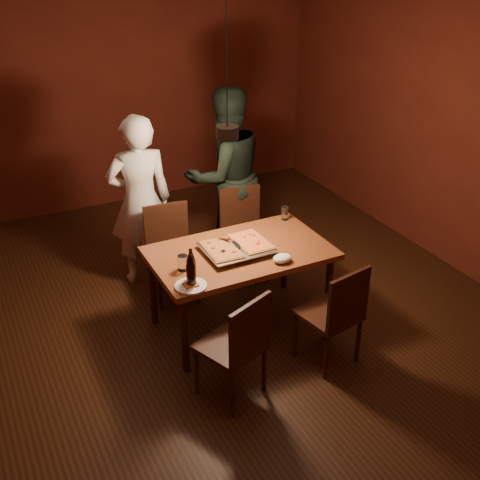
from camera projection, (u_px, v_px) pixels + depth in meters
name	position (u px, v px, depth m)	size (l,w,h in m)	color
room_shell	(228.00, 175.00, 4.81)	(6.00, 6.00, 6.00)	#3A1E0F
dining_table	(240.00, 258.00, 5.08)	(1.50, 0.90, 0.75)	brown
chair_far_left	(170.00, 243.00, 5.61)	(0.46, 0.46, 0.49)	#38190F
chair_far_right	(243.00, 224.00, 5.96)	(0.46, 0.46, 0.49)	#38190F
chair_near_left	(239.00, 339.00, 4.31)	(0.55, 0.55, 0.49)	#38190F
chair_near_right	(337.00, 308.00, 4.66)	(0.49, 0.49, 0.49)	#38190F
pizza_tray	(236.00, 249.00, 5.01)	(0.55, 0.45, 0.05)	silver
pizza_meat	(222.00, 249.00, 4.94)	(0.25, 0.40, 0.02)	maroon
pizza_cheese	(251.00, 241.00, 5.06)	(0.25, 0.40, 0.02)	gold
spatula	(236.00, 244.00, 5.01)	(0.09, 0.24, 0.04)	silver
beer_bottle_a	(191.00, 270.00, 4.48)	(0.07, 0.07, 0.28)	black
beer_bottle_b	(191.00, 265.00, 4.55)	(0.07, 0.07, 0.27)	black
water_glass_left	(183.00, 263.00, 4.73)	(0.08, 0.08, 0.13)	silver
water_glass_right	(285.00, 213.00, 5.54)	(0.06, 0.06, 0.13)	silver
plate_slice	(191.00, 286.00, 4.53)	(0.25, 0.25, 0.03)	white
napkin	(282.00, 258.00, 4.86)	(0.16, 0.12, 0.07)	white
diner_white	(140.00, 201.00, 5.70)	(0.62, 0.40, 1.69)	white
diner_dark	(226.00, 176.00, 6.11)	(0.88, 0.69, 1.82)	black
pendant_lamp	(227.00, 131.00, 4.64)	(0.18, 0.18, 1.10)	black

